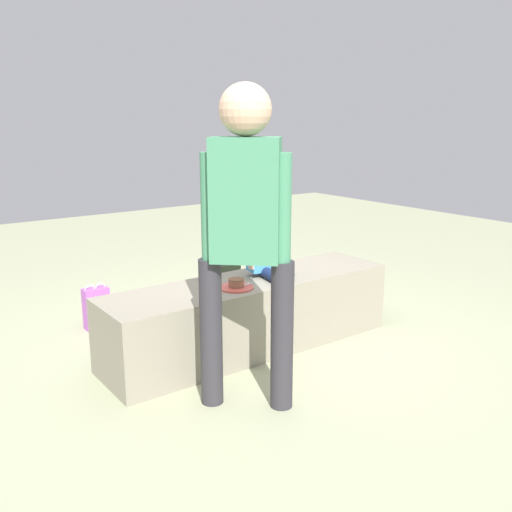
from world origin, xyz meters
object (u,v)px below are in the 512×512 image
child_seated (266,246)px  cake_box_white (215,303)px  adult_standing (246,221)px  gift_bag (96,308)px  party_cup_red (140,310)px  handbag_black_leather (225,275)px  cake_plate (236,285)px  water_bottle_near_gift (105,301)px

child_seated → cake_box_white: 1.07m
child_seated → adult_standing: size_ratio=0.28×
child_seated → adult_standing: (-0.62, -0.64, 0.34)m
gift_bag → party_cup_red: size_ratio=3.66×
child_seated → gift_bag: size_ratio=1.37×
child_seated → party_cup_red: child_seated is taller
party_cup_red → handbag_black_leather: size_ratio=0.30×
child_seated → adult_standing: bearing=-133.9°
handbag_black_leather → child_seated: bearing=-111.3°
cake_plate → party_cup_red: (-0.15, 1.17, -0.46)m
cake_plate → gift_bag: size_ratio=0.64×
gift_bag → water_bottle_near_gift: (0.18, 0.29, -0.06)m
cake_plate → handbag_black_leather: size_ratio=0.70×
adult_standing → water_bottle_near_gift: size_ratio=7.87×
water_bottle_near_gift → handbag_black_leather: size_ratio=0.68×
water_bottle_near_gift → cake_plate: bearing=-75.6°
water_bottle_near_gift → party_cup_red: 0.31m
handbag_black_leather → cake_plate: bearing=-120.5°
cake_box_white → cake_plate: bearing=-114.1°
cake_box_white → child_seated: bearing=-96.8°
adult_standing → gift_bag: bearing=98.5°
gift_bag → cake_box_white: (0.96, -0.14, -0.11)m
gift_bag → handbag_black_leather: 1.41m
child_seated → gift_bag: 1.41m
adult_standing → child_seated: bearing=46.1°
child_seated → water_bottle_near_gift: (-0.69, 1.27, -0.60)m
child_seated → water_bottle_near_gift: size_ratio=2.21×
adult_standing → handbag_black_leather: adult_standing is taller
cake_box_white → handbag_black_leather: size_ratio=0.99×
gift_bag → party_cup_red: gift_bag is taller
handbag_black_leather → adult_standing: bearing=-120.1°
cake_plate → adult_standing: bearing=-119.1°
gift_bag → cake_plate: bearing=-64.2°
cake_plate → child_seated: bearing=20.5°
adult_standing → gift_bag: adult_standing is taller
water_bottle_near_gift → party_cup_red: size_ratio=2.28×
gift_bag → party_cup_red: bearing=9.7°
water_bottle_near_gift → cake_box_white: size_ratio=0.68×
adult_standing → gift_bag: 1.86m
child_seated → cake_box_white: (0.10, 0.84, -0.65)m
child_seated → cake_plate: child_seated is taller
party_cup_red → child_seated: bearing=-65.2°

